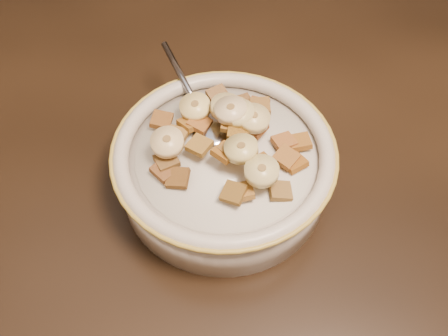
{
  "coord_description": "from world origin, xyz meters",
  "views": [
    {
      "loc": [
        0.03,
        -0.21,
        1.18
      ],
      "look_at": [
        0.02,
        0.08,
        0.78
      ],
      "focal_mm": 40.0,
      "sensor_mm": 36.0,
      "label": 1
    }
  ],
  "objects_px": {
    "spoon": "(210,129)",
    "cereal_bowl": "(224,171)",
    "chair": "(201,34)",
    "table": "(200,264)"
  },
  "relations": [
    {
      "from": "spoon",
      "to": "cereal_bowl",
      "type": "bearing_deg",
      "value": 90.0
    },
    {
      "from": "chair",
      "to": "spoon",
      "type": "xyz_separation_m",
      "value": [
        0.07,
        -0.6,
        0.37
      ]
    },
    {
      "from": "table",
      "to": "spoon",
      "type": "distance_m",
      "value": 0.13
    },
    {
      "from": "table",
      "to": "chair",
      "type": "height_order",
      "value": "chair"
    },
    {
      "from": "cereal_bowl",
      "to": "table",
      "type": "bearing_deg",
      "value": -103.66
    },
    {
      "from": "chair",
      "to": "cereal_bowl",
      "type": "xyz_separation_m",
      "value": [
        0.08,
        -0.63,
        0.34
      ]
    },
    {
      "from": "table",
      "to": "cereal_bowl",
      "type": "bearing_deg",
      "value": 77.94
    },
    {
      "from": "table",
      "to": "chair",
      "type": "relative_size",
      "value": 1.6
    },
    {
      "from": "cereal_bowl",
      "to": "spoon",
      "type": "relative_size",
      "value": 4.17
    },
    {
      "from": "chair",
      "to": "cereal_bowl",
      "type": "height_order",
      "value": "chair"
    }
  ]
}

